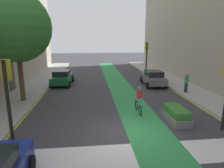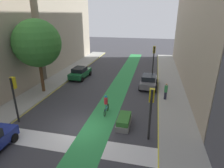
{
  "view_description": "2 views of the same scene",
  "coord_description": "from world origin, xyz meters",
  "views": [
    {
      "loc": [
        -1.75,
        -9.25,
        4.8
      ],
      "look_at": [
        -0.23,
        4.63,
        1.57
      ],
      "focal_mm": 31.33,
      "sensor_mm": 36.0,
      "label": 1
    },
    {
      "loc": [
        5.2,
        -11.9,
        8.59
      ],
      "look_at": [
        1.04,
        6.29,
        1.56
      ],
      "focal_mm": 30.08,
      "sensor_mm": 36.0,
      "label": 2
    }
  ],
  "objects": [
    {
      "name": "ground_plane",
      "position": [
        0.0,
        0.0,
        0.0
      ],
      "size": [
        120.0,
        120.0,
        0.0
      ],
      "primitive_type": "plane",
      "color": "#38383D"
    },
    {
      "name": "bike_lane_paint",
      "position": [
        1.21,
        0.0,
        0.0
      ],
      "size": [
        2.4,
        60.0,
        0.01
      ],
      "primitive_type": "cube",
      "color": "#2D8C47",
      "rests_on": "ground_plane"
    },
    {
      "name": "crosswalk_band",
      "position": [
        0.0,
        -2.0,
        0.0
      ],
      "size": [
        12.0,
        1.8,
        0.01
      ],
      "primitive_type": "cube",
      "color": "silver",
      "rests_on": "ground_plane"
    },
    {
      "name": "sidewalk_left",
      "position": [
        -7.5,
        0.0,
        0.07
      ],
      "size": [
        3.0,
        60.0,
        0.15
      ],
      "primitive_type": "cube",
      "color": "#9E9E99",
      "rests_on": "ground_plane"
    },
    {
      "name": "curb_stripe_left",
      "position": [
        -6.0,
        0.0,
        0.01
      ],
      "size": [
        0.16,
        60.0,
        0.01
      ],
      "primitive_type": "cube",
      "color": "yellow",
      "rests_on": "ground_plane"
    },
    {
      "name": "sidewalk_right",
      "position": [
        7.5,
        0.0,
        0.07
      ],
      "size": [
        3.0,
        60.0,
        0.15
      ],
      "primitive_type": "cube",
      "color": "#9E9E99",
      "rests_on": "ground_plane"
    },
    {
      "name": "curb_stripe_right",
      "position": [
        6.0,
        0.0,
        0.01
      ],
      "size": [
        0.16,
        60.0,
        0.01
      ],
      "primitive_type": "cube",
      "color": "yellow",
      "rests_on": "ground_plane"
    },
    {
      "name": "traffic_signal_near_right",
      "position": [
        5.24,
        -0.07,
        2.73
      ],
      "size": [
        0.35,
        0.52,
        3.88
      ],
      "color": "black",
      "rests_on": "ground_plane"
    },
    {
      "name": "traffic_signal_near_left",
      "position": [
        -5.57,
        -0.11,
        2.75
      ],
      "size": [
        0.35,
        0.52,
        3.91
      ],
      "color": "black",
      "rests_on": "ground_plane"
    },
    {
      "name": "traffic_signal_far_right",
      "position": [
        5.12,
        14.44,
        3.08
      ],
      "size": [
        0.35,
        0.52,
        4.41
      ],
      "color": "black",
      "rests_on": "ground_plane"
    },
    {
      "name": "car_grey_right_far",
      "position": [
        4.77,
        10.36,
        0.8
      ],
      "size": [
        2.16,
        4.27,
        1.57
      ],
      "color": "slate",
      "rests_on": "ground_plane"
    },
    {
      "name": "car_green_left_far",
      "position": [
        -4.81,
        11.71,
        0.8
      ],
      "size": [
        2.17,
        4.27,
        1.57
      ],
      "color": "#196033",
      "rests_on": "ground_plane"
    },
    {
      "name": "cyclist_in_lane",
      "position": [
        1.32,
        2.69,
        0.97
      ],
      "size": [
        0.32,
        1.73,
        1.86
      ],
      "color": "black",
      "rests_on": "ground_plane"
    },
    {
      "name": "pedestrian_sidewalk_right_a",
      "position": [
        6.65,
        6.82,
        1.05
      ],
      "size": [
        0.34,
        0.34,
        1.75
      ],
      "color": "#262638",
      "rests_on": "sidewalk_right"
    },
    {
      "name": "street_tree_near",
      "position": [
        -7.03,
        5.96,
        5.62
      ],
      "size": [
        5.06,
        5.06,
        8.01
      ],
      "color": "brown",
      "rests_on": "sidewalk_left"
    },
    {
      "name": "median_planter",
      "position": [
        3.21,
        1.13,
        0.4
      ],
      "size": [
        1.04,
        2.22,
        0.85
      ],
      "color": "slate",
      "rests_on": "ground_plane"
    }
  ]
}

